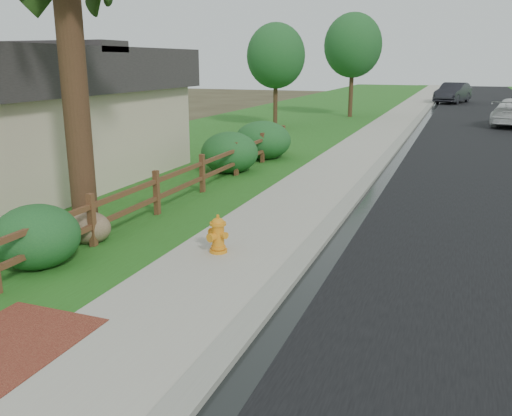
% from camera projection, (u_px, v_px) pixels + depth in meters
% --- Properties ---
extents(ground, '(120.00, 120.00, 0.00)m').
position_uv_depth(ground, '(194.00, 352.00, 6.79)').
color(ground, '#38321E').
extents(road, '(8.00, 90.00, 0.02)m').
position_uv_depth(road, '(489.00, 114.00, 36.83)').
color(road, black).
rests_on(road, ground).
extents(curb, '(0.40, 90.00, 0.12)m').
position_uv_depth(curb, '(425.00, 112.00, 38.24)').
color(curb, gray).
rests_on(curb, ground).
extents(wet_gutter, '(0.50, 90.00, 0.00)m').
position_uv_depth(wet_gutter, '(430.00, 112.00, 38.13)').
color(wet_gutter, black).
rests_on(wet_gutter, road).
extents(sidewalk, '(2.20, 90.00, 0.10)m').
position_uv_depth(sidewalk, '(406.00, 111.00, 38.69)').
color(sidewalk, '#A49C8F').
rests_on(sidewalk, ground).
extents(grass_strip, '(1.60, 90.00, 0.06)m').
position_uv_depth(grass_strip, '(379.00, 111.00, 39.34)').
color(grass_strip, '#244F16').
rests_on(grass_strip, ground).
extents(lawn_near, '(9.00, 90.00, 0.04)m').
position_uv_depth(lawn_near, '(310.00, 109.00, 41.11)').
color(lawn_near, '#244F16').
rests_on(lawn_near, ground).
extents(ranch_fence, '(0.12, 16.92, 1.10)m').
position_uv_depth(ranch_fence, '(181.00, 181.00, 13.63)').
color(ranch_fence, '#432716').
rests_on(ranch_fence, ground).
extents(fire_hydrant, '(0.47, 0.39, 0.72)m').
position_uv_depth(fire_hydrant, '(218.00, 235.00, 9.97)').
color(fire_hydrant, orange).
rests_on(fire_hydrant, sidewalk).
extents(dark_car_far, '(3.10, 5.49, 1.71)m').
position_uv_depth(dark_car_far, '(453.00, 93.00, 46.45)').
color(dark_car_far, black).
rests_on(dark_car_far, road).
extents(boulder, '(1.20, 1.05, 0.67)m').
position_uv_depth(boulder, '(87.00, 227.00, 10.76)').
color(boulder, brown).
rests_on(boulder, ground).
extents(shrub_a, '(1.83, 1.83, 1.13)m').
position_uv_depth(shrub_a, '(37.00, 237.00, 9.46)').
color(shrub_a, '#1C4E23').
rests_on(shrub_a, ground).
extents(shrub_c, '(2.21, 2.21, 1.34)m').
position_uv_depth(shrub_c, '(230.00, 153.00, 17.47)').
color(shrub_c, '#1C4E23').
rests_on(shrub_c, ground).
extents(shrub_d, '(2.66, 2.66, 1.42)m').
position_uv_depth(shrub_d, '(263.00, 140.00, 19.89)').
color(shrub_d, '#1C4E23').
rests_on(shrub_d, ground).
extents(tree_near_left, '(3.10, 3.10, 5.50)m').
position_uv_depth(tree_near_left, '(276.00, 56.00, 28.64)').
color(tree_near_left, '#3A2717').
rests_on(tree_near_left, ground).
extents(tree_mid_left, '(3.61, 3.61, 6.46)m').
position_uv_depth(tree_mid_left, '(353.00, 45.00, 33.84)').
color(tree_mid_left, '#3A2717').
rests_on(tree_mid_left, ground).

